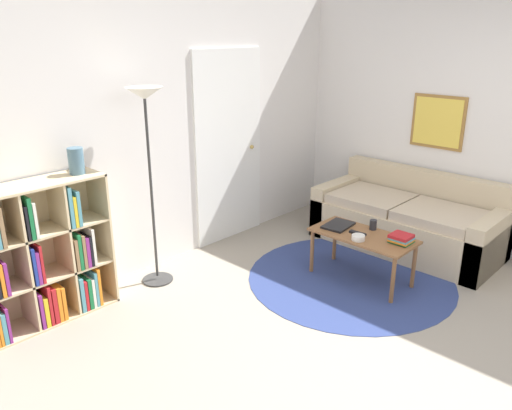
{
  "coord_description": "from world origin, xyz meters",
  "views": [
    {
      "loc": [
        -2.82,
        -1.14,
        2.16
      ],
      "look_at": [
        -0.11,
        1.44,
        0.85
      ],
      "focal_mm": 35.0,
      "sensor_mm": 36.0,
      "label": 1
    }
  ],
  "objects_px": {
    "couch": "(409,221)",
    "cup": "(373,225)",
    "bookshelf": "(39,259)",
    "bowl": "(358,238)",
    "laptop": "(338,225)",
    "floor_lamp": "(146,122)",
    "coffee_table": "(363,240)",
    "vase_on_shelf": "(76,161)"
  },
  "relations": [
    {
      "from": "bookshelf",
      "to": "vase_on_shelf",
      "type": "height_order",
      "value": "vase_on_shelf"
    },
    {
      "from": "floor_lamp",
      "to": "bowl",
      "type": "bearing_deg",
      "value": -49.83
    },
    {
      "from": "floor_lamp",
      "to": "cup",
      "type": "relative_size",
      "value": 18.76
    },
    {
      "from": "floor_lamp",
      "to": "bookshelf",
      "type": "bearing_deg",
      "value": 174.26
    },
    {
      "from": "bookshelf",
      "to": "cup",
      "type": "relative_size",
      "value": 12.04
    },
    {
      "from": "bookshelf",
      "to": "floor_lamp",
      "type": "bearing_deg",
      "value": -5.74
    },
    {
      "from": "coffee_table",
      "to": "laptop",
      "type": "xyz_separation_m",
      "value": [
        0.01,
        0.28,
        0.06
      ]
    },
    {
      "from": "floor_lamp",
      "to": "bowl",
      "type": "relative_size",
      "value": 14.94
    },
    {
      "from": "bookshelf",
      "to": "laptop",
      "type": "xyz_separation_m",
      "value": [
        2.29,
        -1.15,
        -0.06
      ]
    },
    {
      "from": "couch",
      "to": "bowl",
      "type": "xyz_separation_m",
      "value": [
        -1.16,
        -0.1,
        0.19
      ]
    },
    {
      "from": "bookshelf",
      "to": "laptop",
      "type": "relative_size",
      "value": 3.45
    },
    {
      "from": "laptop",
      "to": "vase_on_shelf",
      "type": "xyz_separation_m",
      "value": [
        -1.9,
        1.16,
        0.76
      ]
    },
    {
      "from": "floor_lamp",
      "to": "couch",
      "type": "distance_m",
      "value": 2.89
    },
    {
      "from": "couch",
      "to": "bowl",
      "type": "relative_size",
      "value": 15.92
    },
    {
      "from": "laptop",
      "to": "coffee_table",
      "type": "bearing_deg",
      "value": -92.64
    },
    {
      "from": "floor_lamp",
      "to": "couch",
      "type": "bearing_deg",
      "value": -28.73
    },
    {
      "from": "couch",
      "to": "laptop",
      "type": "height_order",
      "value": "couch"
    },
    {
      "from": "bookshelf",
      "to": "couch",
      "type": "xyz_separation_m",
      "value": [
        3.3,
        -1.37,
        -0.24
      ]
    },
    {
      "from": "floor_lamp",
      "to": "laptop",
      "type": "height_order",
      "value": "floor_lamp"
    },
    {
      "from": "bookshelf",
      "to": "vase_on_shelf",
      "type": "xyz_separation_m",
      "value": [
        0.39,
        0.0,
        0.7
      ]
    },
    {
      "from": "bowl",
      "to": "vase_on_shelf",
      "type": "xyz_separation_m",
      "value": [
        -1.75,
        1.47,
        0.75
      ]
    },
    {
      "from": "couch",
      "to": "floor_lamp",
      "type": "bearing_deg",
      "value": 151.27
    },
    {
      "from": "laptop",
      "to": "bowl",
      "type": "bearing_deg",
      "value": -115.94
    },
    {
      "from": "coffee_table",
      "to": "bowl",
      "type": "relative_size",
      "value": 7.91
    },
    {
      "from": "coffee_table",
      "to": "laptop",
      "type": "bearing_deg",
      "value": 87.36
    },
    {
      "from": "coffee_table",
      "to": "cup",
      "type": "relative_size",
      "value": 9.94
    },
    {
      "from": "vase_on_shelf",
      "to": "coffee_table",
      "type": "bearing_deg",
      "value": -37.16
    },
    {
      "from": "couch",
      "to": "cup",
      "type": "xyz_separation_m",
      "value": [
        -0.86,
        -0.06,
        0.22
      ]
    },
    {
      "from": "floor_lamp",
      "to": "coffee_table",
      "type": "bearing_deg",
      "value": -45.81
    },
    {
      "from": "bowl",
      "to": "vase_on_shelf",
      "type": "relative_size",
      "value": 0.57
    },
    {
      "from": "bookshelf",
      "to": "laptop",
      "type": "bearing_deg",
      "value": -26.76
    },
    {
      "from": "coffee_table",
      "to": "cup",
      "type": "distance_m",
      "value": 0.19
    },
    {
      "from": "bookshelf",
      "to": "laptop",
      "type": "distance_m",
      "value": 2.57
    },
    {
      "from": "bookshelf",
      "to": "bowl",
      "type": "xyz_separation_m",
      "value": [
        2.14,
        -1.47,
        -0.05
      ]
    },
    {
      "from": "laptop",
      "to": "couch",
      "type": "bearing_deg",
      "value": -11.9
    },
    {
      "from": "vase_on_shelf",
      "to": "cup",
      "type": "bearing_deg",
      "value": -34.88
    },
    {
      "from": "floor_lamp",
      "to": "coffee_table",
      "type": "xyz_separation_m",
      "value": [
        1.29,
        -1.33,
        -1.06
      ]
    },
    {
      "from": "couch",
      "to": "coffee_table",
      "type": "bearing_deg",
      "value": -176.46
    },
    {
      "from": "couch",
      "to": "bowl",
      "type": "bearing_deg",
      "value": -175.06
    },
    {
      "from": "bookshelf",
      "to": "coffee_table",
      "type": "relative_size",
      "value": 1.21
    },
    {
      "from": "bookshelf",
      "to": "couch",
      "type": "bearing_deg",
      "value": -22.52
    },
    {
      "from": "coffee_table",
      "to": "bookshelf",
      "type": "bearing_deg",
      "value": 147.88
    }
  ]
}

